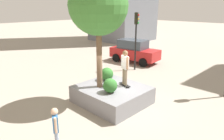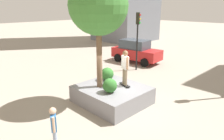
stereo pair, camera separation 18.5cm
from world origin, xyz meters
name	(u,v)px [view 1 (the left image)]	position (x,y,z in m)	size (l,w,h in m)	color
ground_plane	(119,102)	(0.00, 0.00, 0.00)	(120.00, 120.00, 0.00)	#9E9384
planter_ledge	(112,95)	(-0.28, -0.23, 0.43)	(3.32, 2.98, 0.86)	gray
plaza_tree	(98,6)	(-0.76, -0.62, 4.81)	(2.78, 2.78, 5.37)	brown
boxwood_shrub	(110,86)	(0.14, -0.79, 1.20)	(0.69, 0.69, 0.69)	#2D6628
hedge_clump	(107,74)	(-1.19, 0.31, 1.22)	(0.72, 0.72, 0.72)	#2D6628
skateboard	(125,85)	(0.08, 0.34, 0.92)	(0.83, 0.43, 0.07)	black
skateboarder	(125,65)	(0.08, 0.34, 1.96)	(0.56, 0.38, 1.79)	#847056
sedan_parked	(134,51)	(-4.60, 7.07, 1.01)	(4.46, 2.40, 1.99)	#B21E1E
traffic_light_median	(136,31)	(-3.04, 5.23, 2.99)	(0.37, 0.36, 4.37)	black
bystander_watching	(56,126)	(0.91, -4.21, 0.90)	(0.48, 0.36, 1.57)	#8C9EB7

